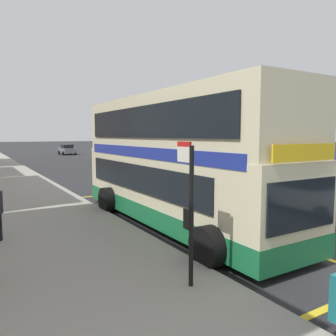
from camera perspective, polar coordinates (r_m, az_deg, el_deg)
name	(u,v)px	position (r m, az deg, el deg)	size (l,w,h in m)	color
ground_plane	(63,164)	(37.05, -17.68, 0.66)	(260.00, 260.00, 0.00)	#28282B
double_decker_bus	(174,165)	(11.37, 1.11, 0.55)	(3.21, 10.30, 4.40)	beige
bus_bay_markings	(173,223)	(11.83, 0.86, -9.38)	(3.11, 12.85, 0.01)	yellow
bus_stop_sign	(189,203)	(6.44, 3.66, -5.96)	(0.09, 0.51, 2.82)	black
parked_car_grey_kerbside	(67,150)	(54.50, -16.98, 3.05)	(2.09, 4.20, 1.62)	slate
parked_car_navy_behind	(107,156)	(37.40, -10.51, 2.11)	(2.09, 4.20, 1.62)	navy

